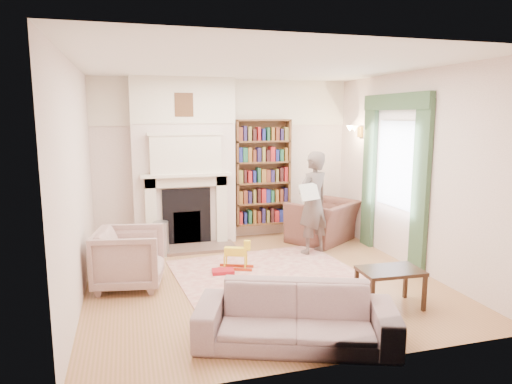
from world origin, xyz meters
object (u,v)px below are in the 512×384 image
object	(u,v)px
coffee_table	(390,288)
armchair_left	(129,258)
man_reading	(313,203)
armchair_reading	(323,221)
paraffin_heater	(161,239)
sofa	(296,316)
bookcase	(263,172)
rocking_horse	(236,255)

from	to	relation	value
coffee_table	armchair_left	bearing A→B (deg)	155.45
coffee_table	man_reading	bearing A→B (deg)	93.78
armchair_reading	paraffin_heater	xyz separation A→B (m)	(-2.79, -0.09, -0.08)
armchair_left	paraffin_heater	xyz separation A→B (m)	(0.48, 1.22, -0.11)
sofa	paraffin_heater	xyz separation A→B (m)	(-1.04, 3.20, -0.00)
armchair_reading	bookcase	bearing A→B (deg)	-68.91
armchair_left	bookcase	bearing A→B (deg)	-40.96
armchair_reading	coffee_table	distance (m)	2.81
armchair_left	man_reading	distance (m)	2.94
sofa	coffee_table	xyz separation A→B (m)	(1.34, 0.51, -0.05)
armchair_left	paraffin_heater	size ratio (longest dim) A/B	1.52
armchair_reading	coffee_table	world-z (taller)	armchair_reading
armchair_left	armchair_reading	bearing A→B (deg)	-58.42
man_reading	coffee_table	distance (m)	2.26
sofa	rocking_horse	xyz separation A→B (m)	(-0.06, 2.25, -0.06)
sofa	coffee_table	distance (m)	1.44
armchair_reading	coffee_table	xyz separation A→B (m)	(-0.41, -2.78, -0.13)
armchair_left	coffee_table	distance (m)	3.22
sofa	rocking_horse	size ratio (longest dim) A/B	3.86
bookcase	coffee_table	bearing A→B (deg)	-81.37
sofa	paraffin_heater	distance (m)	3.36
bookcase	armchair_left	size ratio (longest dim) A/B	2.21
armchair_reading	sofa	distance (m)	3.73
man_reading	rocking_horse	bearing A→B (deg)	-5.47
bookcase	sofa	world-z (taller)	bookcase
man_reading	armchair_left	bearing A→B (deg)	-9.33
armchair_left	man_reading	size ratio (longest dim) A/B	0.51
armchair_left	man_reading	bearing A→B (deg)	-66.12
armchair_reading	armchair_left	world-z (taller)	armchair_left
armchair_reading	sofa	world-z (taller)	armchair_reading
coffee_table	bookcase	bearing A→B (deg)	101.24
armchair_reading	paraffin_heater	distance (m)	2.79
paraffin_heater	rocking_horse	world-z (taller)	paraffin_heater
bookcase	sofa	distance (m)	4.09
bookcase	sofa	xyz separation A→B (m)	(-0.83, -3.91, -0.90)
bookcase	coffee_table	xyz separation A→B (m)	(0.51, -3.39, -0.95)
armchair_reading	coffee_table	bearing A→B (deg)	46.41
man_reading	paraffin_heater	bearing A→B (deg)	-35.71
coffee_table	rocking_horse	world-z (taller)	coffee_table
bookcase	armchair_reading	bearing A→B (deg)	-33.62
bookcase	rocking_horse	distance (m)	2.11
armchair_reading	rocking_horse	size ratio (longest dim) A/B	2.23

